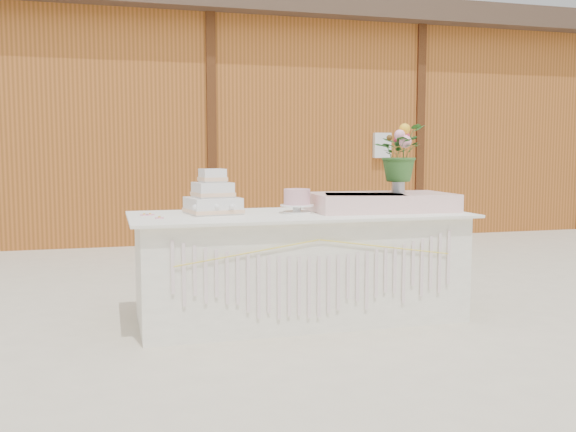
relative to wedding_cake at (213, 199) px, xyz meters
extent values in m
plane|color=beige|center=(0.61, -0.12, -0.88)|extent=(80.00, 80.00, 0.00)
cube|color=#A35722|center=(0.61, 5.88, 0.62)|extent=(12.00, 4.00, 3.00)
cube|color=#413024|center=(0.61, 5.88, 2.27)|extent=(12.60, 4.60, 0.30)
cube|color=white|center=(0.61, -0.12, -0.50)|extent=(2.28, 0.88, 0.75)
cube|color=white|center=(0.61, -0.12, -0.12)|extent=(2.40, 1.00, 0.02)
cube|color=white|center=(0.00, 0.00, -0.05)|extent=(0.39, 0.39, 0.12)
cube|color=beige|center=(0.00, 0.00, -0.08)|extent=(0.40, 0.40, 0.03)
cube|color=white|center=(0.00, 0.00, 0.06)|extent=(0.28, 0.28, 0.11)
cube|color=beige|center=(0.00, 0.00, 0.03)|extent=(0.29, 0.29, 0.03)
cube|color=white|center=(0.00, 0.00, 0.16)|extent=(0.18, 0.18, 0.10)
cube|color=beige|center=(0.00, 0.00, 0.14)|extent=(0.20, 0.20, 0.03)
cylinder|color=white|center=(0.59, -0.12, -0.10)|extent=(0.21, 0.21, 0.01)
cylinder|color=white|center=(0.59, -0.12, -0.08)|extent=(0.06, 0.06, 0.04)
cylinder|color=white|center=(0.59, -0.12, -0.05)|extent=(0.24, 0.24, 0.01)
cylinder|color=#E0A1AD|center=(0.59, -0.12, 0.01)|extent=(0.19, 0.19, 0.11)
cube|color=beige|center=(1.25, -0.10, -0.04)|extent=(1.06, 0.65, 0.13)
cylinder|color=silver|center=(1.39, -0.10, 0.09)|extent=(0.10, 0.10, 0.14)
imported|color=#326428|center=(1.39, -0.10, 0.37)|extent=(0.51, 0.50, 0.43)
camera|label=1|loc=(-0.71, -4.51, 0.33)|focal=40.00mm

